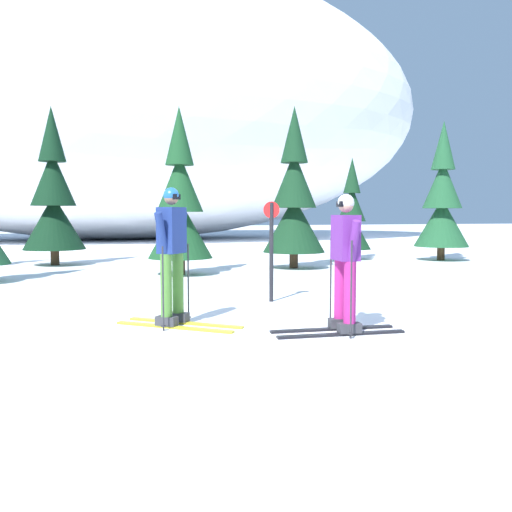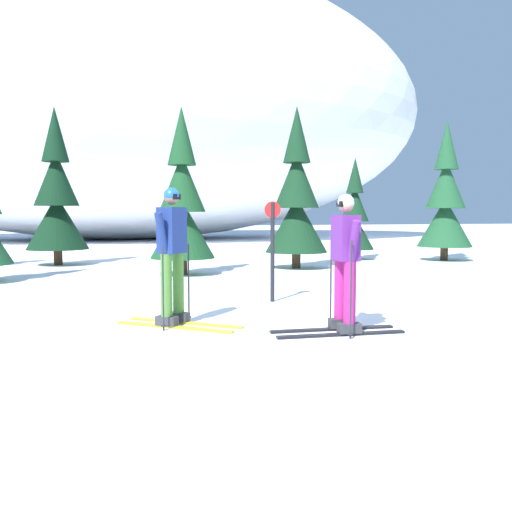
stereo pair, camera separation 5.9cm
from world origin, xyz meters
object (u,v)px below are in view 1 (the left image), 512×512
object	(u,v)px
pine_tree_right	(352,217)
trail_marker_post	(271,246)
pine_tree_center_left	(53,199)
pine_tree_center_right	(294,201)
skier_purple_jacket	(345,261)
skier_navy_jacket	(172,254)
pine_tree_far_right	(442,203)
pine_tree_center	(180,205)

from	to	relation	value
pine_tree_right	trail_marker_post	world-z (taller)	pine_tree_right
pine_tree_center_left	trail_marker_post	xyz separation A→B (m)	(3.88, -8.16, -0.95)
trail_marker_post	pine_tree_center_left	bearing A→B (deg)	115.41
pine_tree_center_left	pine_tree_center_right	world-z (taller)	pine_tree_center_left
skier_purple_jacket	pine_tree_center_right	distance (m)	8.26
skier_navy_jacket	pine_tree_far_right	xyz separation A→B (m)	(9.77, 7.83, 0.89)
skier_navy_jacket	pine_tree_center_right	xyz separation A→B (m)	(4.33, 6.81, 0.88)
skier_purple_jacket	pine_tree_center_left	world-z (taller)	pine_tree_center_left
pine_tree_center_right	pine_tree_far_right	size ratio (longest dim) A/B	0.99
pine_tree_far_right	pine_tree_center	bearing A→B (deg)	-168.76
pine_tree_center_left	pine_tree_center	world-z (taller)	pine_tree_center_left
skier_navy_jacket	pine_tree_far_right	world-z (taller)	pine_tree_far_right
pine_tree_center_right	pine_tree_far_right	distance (m)	5.53
pine_tree_center_left	pine_tree_center_right	bearing A→B (deg)	-24.55
pine_tree_center	pine_tree_right	world-z (taller)	pine_tree_center
skier_navy_jacket	trail_marker_post	world-z (taller)	skier_navy_jacket
pine_tree_center_left	trail_marker_post	size ratio (longest dim) A/B	2.69
skier_navy_jacket	trail_marker_post	bearing A→B (deg)	38.89
skier_purple_jacket	pine_tree_far_right	xyz separation A→B (m)	(7.78, 8.89, 0.94)
skier_navy_jacket	pine_tree_center	distance (m)	6.25
skier_purple_jacket	pine_tree_far_right	world-z (taller)	pine_tree_far_right
pine_tree_center_left	pine_tree_right	distance (m)	9.21
pine_tree_center	pine_tree_far_right	bearing A→B (deg)	11.24
pine_tree_center_right	pine_tree_far_right	bearing A→B (deg)	10.64
pine_tree_center_left	trail_marker_post	bearing A→B (deg)	-64.59
skier_purple_jacket	trail_marker_post	bearing A→B (deg)	92.00
skier_purple_jacket	pine_tree_center_right	size ratio (longest dim) A/B	0.40
pine_tree_far_right	pine_tree_right	bearing A→B (deg)	155.23
trail_marker_post	pine_tree_far_right	bearing A→B (deg)	38.69
pine_tree_center_left	pine_tree_center_right	xyz separation A→B (m)	(6.31, -2.88, -0.07)
pine_tree_right	skier_purple_jacket	bearing A→B (deg)	-117.28
pine_tree_center	pine_tree_right	distance (m)	6.76
pine_tree_center_right	pine_tree_center_left	bearing A→B (deg)	155.45
pine_tree_center_right	trail_marker_post	size ratio (longest dim) A/B	2.58
pine_tree_center_left	pine_tree_center_right	size ratio (longest dim) A/B	1.04
pine_tree_far_right	trail_marker_post	xyz separation A→B (m)	(-7.87, -6.30, -0.89)
pine_tree_right	pine_tree_center_right	bearing A→B (deg)	-142.27
pine_tree_right	pine_tree_far_right	world-z (taller)	pine_tree_far_right
pine_tree_center_right	pine_tree_far_right	xyz separation A→B (m)	(5.43, 1.02, 0.01)
pine_tree_center_left	pine_tree_far_right	distance (m)	11.89
pine_tree_center	pine_tree_center_left	bearing A→B (deg)	130.67
pine_tree_center	pine_tree_far_right	size ratio (longest dim) A/B	0.92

